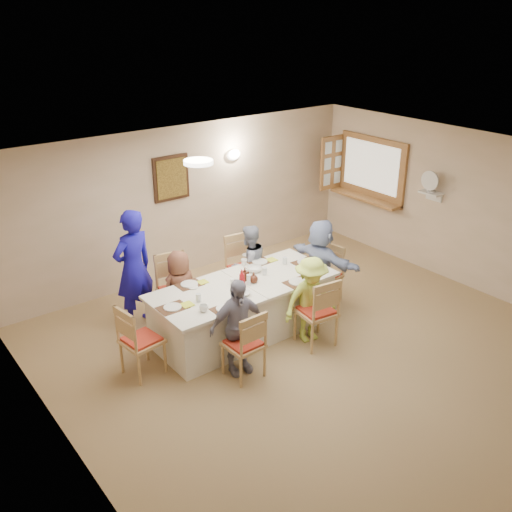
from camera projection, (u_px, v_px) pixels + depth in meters
ground at (335, 361)px, 7.33m from camera, size 7.00×7.00×0.00m
room_walls at (342, 254)px, 6.72m from camera, size 7.00×7.00×7.00m
wall_picture at (171, 178)px, 8.99m from camera, size 0.62×0.05×0.72m
wall_sconce at (234, 155)px, 9.56m from camera, size 0.26×0.09×0.18m
ceiling_light at (198, 162)px, 6.86m from camera, size 0.36×0.36×0.05m
serving_hatch at (372, 169)px, 10.25m from camera, size 0.06×1.50×1.15m
hatch_sill at (365, 198)px, 10.40m from camera, size 0.30×1.50×0.05m
shutter_door at (332, 163)px, 10.66m from camera, size 0.55×0.04×1.00m
fan_shelf at (431, 193)px, 9.27m from camera, size 0.22×0.36×0.03m
desk_fan at (431, 184)px, 9.19m from camera, size 0.30×0.30×0.28m
dining_table at (244, 308)px, 7.83m from camera, size 2.58×1.09×0.76m
chair_back_left at (176, 291)px, 8.02m from camera, size 0.58×0.58×1.03m
chair_back_right at (244, 269)px, 8.69m from camera, size 0.55×0.55×1.02m
chair_front_left at (243, 343)px, 6.88m from camera, size 0.45×0.45×0.92m
chair_front_right at (316, 310)px, 7.54m from camera, size 0.54×0.54×1.00m
chair_left_end at (142, 339)px, 6.93m from camera, size 0.52×0.52×0.96m
chair_right_end at (326, 275)px, 8.67m from camera, size 0.48×0.48×0.89m
diner_back_left at (180, 290)px, 7.91m from camera, size 0.61×0.44×1.15m
diner_back_right at (249, 265)px, 8.56m from camera, size 0.63×0.51×1.25m
diner_front_left at (237, 327)px, 6.90m from camera, size 0.83×0.53×1.26m
diner_front_right at (310, 300)px, 7.58m from camera, size 0.93×0.70×1.21m
diner_right_end at (320, 263)px, 8.50m from camera, size 1.34×0.67×1.36m
caregiver at (133, 269)px, 7.89m from camera, size 0.79×0.65×1.72m
placemat_fl at (225, 309)px, 7.04m from camera, size 0.33×0.25×0.01m
plate_fl at (225, 308)px, 7.03m from camera, size 0.23×0.23×0.01m
napkin_fl at (239, 306)px, 7.10m from camera, size 0.15×0.15×0.01m
placemat_fr at (298, 282)px, 7.71m from camera, size 0.36×0.27×0.01m
plate_fr at (298, 282)px, 7.70m from camera, size 0.25×0.25×0.02m
napkin_fr at (310, 280)px, 7.77m from camera, size 0.14×0.14×0.01m
placemat_bl at (189, 285)px, 7.65m from camera, size 0.34×0.25×0.01m
plate_bl at (189, 284)px, 7.64m from camera, size 0.23×0.23×0.01m
napkin_bl at (203, 282)px, 7.71m from camera, size 0.13×0.13×0.01m
placemat_br at (260, 262)px, 8.32m from camera, size 0.32×0.24×0.01m
plate_br at (260, 261)px, 8.31m from camera, size 0.22×0.22×0.01m
napkin_br at (271, 260)px, 8.38m from camera, size 0.14×0.14×0.01m
placemat_le at (173, 308)px, 7.06m from camera, size 0.36×0.27×0.01m
plate_le at (173, 307)px, 7.06m from camera, size 0.22×0.22×0.01m
napkin_le at (187, 305)px, 7.12m from camera, size 0.15×0.15×0.01m
placemat_re at (306, 263)px, 8.30m from camera, size 0.37×0.27×0.01m
plate_re at (306, 262)px, 8.30m from camera, size 0.24×0.24×0.02m
napkin_re at (317, 260)px, 8.36m from camera, size 0.15×0.15×0.01m
teacup_a at (204, 308)px, 6.97m from camera, size 0.16×0.16×0.09m
teacup_b at (244, 262)px, 8.22m from camera, size 0.10×0.10×0.09m
bowl_a at (242, 293)px, 7.36m from camera, size 0.26×0.26×0.05m
bowl_b at (254, 269)px, 8.02m from camera, size 0.26×0.26×0.07m
condiment_ketchup at (242, 277)px, 7.61m from camera, size 0.10×0.10×0.22m
condiment_brown at (245, 274)px, 7.74m from camera, size 0.10×0.10×0.20m
condiment_malt at (254, 277)px, 7.68m from camera, size 0.18×0.18×0.15m
drinking_glass at (233, 282)px, 7.61m from camera, size 0.06×0.06×0.09m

